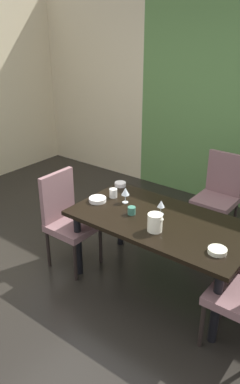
{
  "coord_description": "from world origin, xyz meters",
  "views": [
    {
      "loc": [
        2.28,
        -2.06,
        2.34
      ],
      "look_at": [
        0.31,
        0.5,
        0.85
      ],
      "focal_mm": 35.0,
      "sensor_mm": 36.0,
      "label": 1
    }
  ],
  "objects": [
    {
      "name": "chair_left_near",
      "position": [
        -0.16,
        0.24,
        0.54
      ],
      "size": [
        0.45,
        0.44,
        0.98
      ],
      "rotation": [
        0.0,
        0.0,
        -1.57
      ],
      "color": "#755254",
      "rests_on": "ground_plane"
    },
    {
      "name": "wine_glass_front",
      "position": [
        0.73,
        0.57,
        0.82
      ],
      "size": [
        0.07,
        0.07,
        0.14
      ],
      "color": "silver",
      "rests_on": "dining_table"
    },
    {
      "name": "serving_bowl_left",
      "position": [
        0.04,
        0.86,
        0.74
      ],
      "size": [
        0.12,
        0.12,
        0.04
      ],
      "primitive_type": "cylinder",
      "color": "white",
      "rests_on": "dining_table"
    },
    {
      "name": "wine_glass_north",
      "position": [
        0.32,
        0.57,
        0.83
      ],
      "size": [
        0.08,
        0.08,
        0.16
      ],
      "color": "silver",
      "rests_on": "dining_table"
    },
    {
      "name": "cup_east",
      "position": [
        0.15,
        0.59,
        0.76
      ],
      "size": [
        0.08,
        0.08,
        0.09
      ],
      "primitive_type": "cylinder",
      "color": "silver",
      "rests_on": "dining_table"
    },
    {
      "name": "back_panel_interior",
      "position": [
        -1.86,
        2.61,
        1.41
      ],
      "size": [
        2.02,
        0.1,
        2.82
      ],
      "primitive_type": "cube",
      "color": "beige",
      "rests_on": "ground_plane"
    },
    {
      "name": "chair_head_far",
      "position": [
        0.8,
        1.73,
        0.54
      ],
      "size": [
        0.44,
        0.45,
        0.98
      ],
      "rotation": [
        0.0,
        0.0,
        3.14
      ],
      "color": "#755254",
      "rests_on": "ground_plane"
    },
    {
      "name": "dining_table",
      "position": [
        0.78,
        0.5,
        0.63
      ],
      "size": [
        1.65,
        0.88,
        0.71
      ],
      "color": "black",
      "rests_on": "ground_plane"
    },
    {
      "name": "cup_near_shelf",
      "position": [
        0.51,
        0.42,
        0.75
      ],
      "size": [
        0.07,
        0.07,
        0.07
      ],
      "primitive_type": "cylinder",
      "color": "#366E5A",
      "rests_on": "dining_table"
    },
    {
      "name": "serving_bowl_right",
      "position": [
        1.4,
        0.31,
        0.73
      ],
      "size": [
        0.15,
        0.15,
        0.04
      ],
      "primitive_type": "cylinder",
      "color": "beige",
      "rests_on": "dining_table"
    },
    {
      "name": "ground_plane",
      "position": [
        0.0,
        0.0,
        -0.01
      ],
      "size": [
        5.74,
        5.32,
        0.02
      ],
      "primitive_type": "cube",
      "color": "black"
    },
    {
      "name": "pitcher_south",
      "position": [
        0.84,
        0.29,
        0.79
      ],
      "size": [
        0.14,
        0.13,
        0.16
      ],
      "color": "white",
      "rests_on": "dining_table"
    },
    {
      "name": "serving_bowl_corner",
      "position": [
        0.09,
        0.42,
        0.73
      ],
      "size": [
        0.17,
        0.17,
        0.04
      ],
      "primitive_type": "cylinder",
      "color": "white",
      "rests_on": "dining_table"
    }
  ]
}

